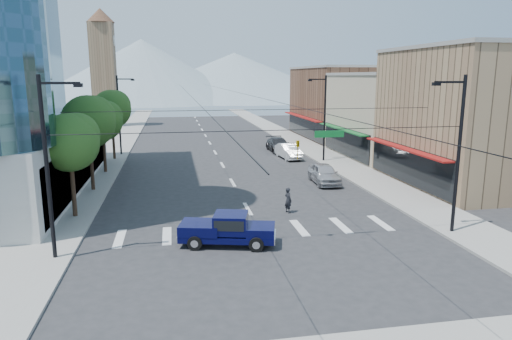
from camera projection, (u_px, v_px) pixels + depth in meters
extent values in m
plane|color=#28282B|center=(265.00, 239.00, 25.42)|extent=(160.00, 160.00, 0.00)
cube|color=gray|center=(120.00, 143.00, 61.83)|extent=(4.00, 120.00, 0.15)
cube|color=gray|center=(291.00, 138.00, 66.06)|extent=(4.00, 120.00, 0.15)
cube|color=#8C6B4C|center=(479.00, 118.00, 37.46)|extent=(12.00, 14.00, 11.00)
cube|color=tan|center=(397.00, 116.00, 51.15)|extent=(12.00, 14.00, 9.00)
cube|color=brown|center=(345.00, 104.00, 66.47)|extent=(12.00, 18.00, 10.00)
cube|color=#8C6B4C|center=(104.00, 76.00, 80.44)|extent=(4.00, 4.00, 18.00)
cone|color=brown|center=(100.00, 15.00, 78.38)|extent=(4.80, 4.80, 2.40)
cone|color=gray|center=(142.00, 70.00, 165.09)|extent=(80.00, 80.00, 22.00)
cone|color=gray|center=(235.00, 76.00, 181.28)|extent=(90.00, 90.00, 18.00)
cylinder|color=black|center=(73.00, 183.00, 28.77)|extent=(0.28, 0.28, 4.55)
sphere|color=#24501A|center=(69.00, 143.00, 28.25)|extent=(3.64, 3.64, 3.64)
sphere|color=#24501A|center=(77.00, 135.00, 28.53)|extent=(2.86, 2.86, 2.86)
cylinder|color=black|center=(91.00, 159.00, 35.46)|extent=(0.28, 0.28, 5.11)
sphere|color=#24501A|center=(88.00, 122.00, 34.87)|extent=(4.09, 4.09, 4.09)
sphere|color=#24501A|center=(94.00, 116.00, 35.15)|extent=(3.21, 3.21, 3.21)
cylinder|color=black|center=(104.00, 149.00, 42.26)|extent=(0.28, 0.28, 4.55)
sphere|color=#24501A|center=(102.00, 121.00, 41.74)|extent=(3.64, 3.64, 3.64)
sphere|color=#24501A|center=(107.00, 116.00, 42.01)|extent=(2.86, 2.86, 2.86)
cylinder|color=black|center=(113.00, 137.00, 48.95)|extent=(0.28, 0.28, 5.11)
sphere|color=#24501A|center=(111.00, 109.00, 48.36)|extent=(4.09, 4.09, 4.09)
sphere|color=#24501A|center=(115.00, 105.00, 48.64)|extent=(3.21, 3.21, 3.21)
cylinder|color=black|center=(47.00, 171.00, 21.65)|extent=(0.20, 0.20, 9.00)
cylinder|color=black|center=(458.00, 157.00, 25.45)|extent=(0.20, 0.20, 9.00)
cylinder|color=black|center=(270.00, 130.00, 23.21)|extent=(21.60, 0.04, 0.04)
imported|color=gold|center=(298.00, 150.00, 23.68)|extent=(0.16, 0.20, 1.00)
cube|color=#0C6626|center=(329.00, 134.00, 23.82)|extent=(1.60, 0.06, 0.35)
cylinder|color=black|center=(119.00, 116.00, 51.52)|extent=(0.20, 0.20, 9.00)
cube|color=black|center=(125.00, 79.00, 50.85)|extent=(1.80, 0.12, 0.12)
cube|color=black|center=(133.00, 80.00, 51.01)|extent=(0.40, 0.25, 0.18)
cylinder|color=black|center=(325.00, 119.00, 47.61)|extent=(0.20, 0.20, 9.00)
cube|color=black|center=(317.00, 79.00, 46.62)|extent=(1.80, 0.12, 0.12)
cube|color=black|center=(310.00, 80.00, 46.50)|extent=(0.40, 0.25, 0.18)
cube|color=#070837|center=(228.00, 236.00, 24.46)|extent=(5.34, 3.00, 0.32)
cube|color=#070837|center=(261.00, 230.00, 24.28)|extent=(1.85, 2.05, 0.50)
cube|color=#070837|center=(231.00, 223.00, 24.30)|extent=(2.10, 2.07, 1.01)
cube|color=black|center=(231.00, 221.00, 24.29)|extent=(1.93, 2.05, 0.55)
cube|color=#070837|center=(200.00, 228.00, 24.47)|extent=(2.49, 2.29, 0.60)
cube|color=silver|center=(275.00, 237.00, 24.31)|extent=(0.53, 1.72, 0.32)
cube|color=silver|center=(181.00, 235.00, 24.62)|extent=(0.53, 1.72, 0.28)
cylinder|color=black|center=(256.00, 244.00, 23.54)|extent=(0.81, 0.45, 0.77)
cylinder|color=black|center=(258.00, 233.00, 25.24)|extent=(0.81, 0.45, 0.77)
cylinder|color=black|center=(195.00, 243.00, 23.74)|extent=(0.81, 0.45, 0.77)
cylinder|color=black|center=(201.00, 232.00, 25.44)|extent=(0.81, 0.45, 0.77)
imported|color=black|center=(288.00, 200.00, 30.19)|extent=(0.62, 0.74, 1.71)
imported|color=#ADACB1|center=(324.00, 174.00, 38.52)|extent=(2.19, 5.00, 1.67)
imported|color=white|center=(289.00, 151.00, 50.13)|extent=(2.20, 5.05, 1.61)
imported|color=#2D2D2F|center=(279.00, 145.00, 54.88)|extent=(2.38, 5.64, 1.63)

